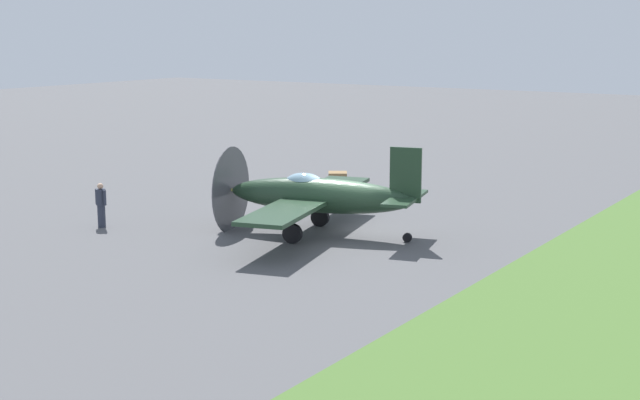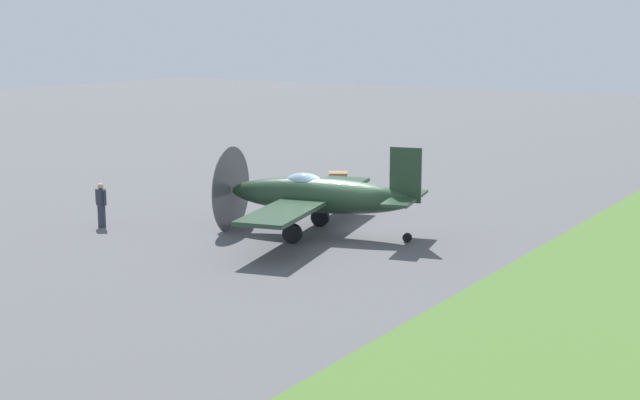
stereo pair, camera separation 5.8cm
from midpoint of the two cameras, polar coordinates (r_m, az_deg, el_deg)
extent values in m
plane|color=#515154|center=(34.05, 1.92, -2.24)|extent=(160.00, 160.00, 0.00)
ellipsoid|color=#233D28|center=(33.78, -0.05, 0.28)|extent=(2.95, 7.19, 1.29)
cube|color=#233D28|center=(33.95, -0.71, 0.06)|extent=(10.14, 4.11, 0.15)
cube|color=#233D28|center=(32.72, 5.30, 1.56)|extent=(0.38, 1.14, 1.98)
cube|color=#233D28|center=(32.86, 5.28, 0.13)|extent=(3.46, 1.71, 0.10)
cone|color=#B7B24C|center=(35.20, -5.91, 0.65)|extent=(0.82, 0.87, 0.67)
cylinder|color=#4C4C51|center=(35.11, -5.60, 0.63)|extent=(3.25, 0.84, 3.34)
ellipsoid|color=#8CB2C6|center=(33.91, -1.05, 1.10)|extent=(1.06, 1.59, 0.73)
cylinder|color=black|center=(32.80, -1.78, -2.10)|extent=(0.39, 0.74, 0.71)
cylinder|color=black|center=(32.69, -1.78, -1.25)|extent=(0.13, 0.13, 1.00)
cylinder|color=black|center=(35.58, -0.04, -1.09)|extent=(0.39, 0.74, 0.71)
cylinder|color=black|center=(35.48, -0.04, -0.30)|extent=(0.13, 0.13, 1.00)
cylinder|color=black|center=(33.13, 5.41, -2.35)|extent=(0.20, 0.35, 0.33)
cylinder|color=#2D3342|center=(36.41, -13.49, -0.98)|extent=(0.30, 0.30, 0.88)
cylinder|color=#2D3342|center=(36.27, -13.54, 0.18)|extent=(0.38, 0.38, 0.62)
sphere|color=tan|center=(36.19, -13.57, 0.85)|extent=(0.23, 0.23, 0.23)
cylinder|color=#2D3342|center=(36.06, -13.30, 0.14)|extent=(0.11, 0.11, 0.59)
cylinder|color=#2D3342|center=(36.47, -13.78, 0.23)|extent=(0.11, 0.11, 0.59)
cube|color=olive|center=(44.95, 1.07, 1.34)|extent=(1.24, 1.24, 0.64)
camera|label=1|loc=(0.03, -90.05, -0.01)|focal=51.38mm
camera|label=2|loc=(0.03, 89.95, 0.01)|focal=51.38mm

